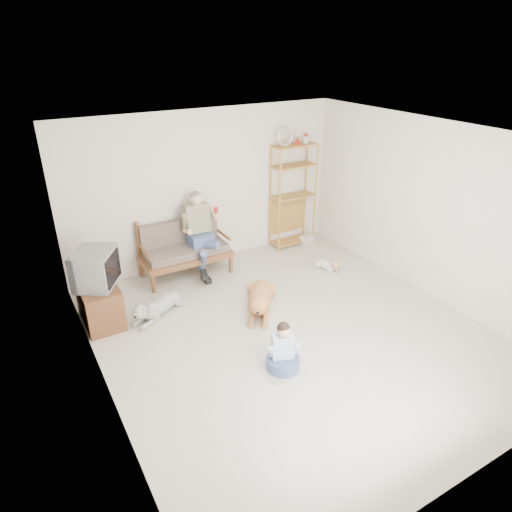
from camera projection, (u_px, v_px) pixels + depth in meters
floor at (292, 333)px, 6.38m from camera, size 5.50×5.50×0.00m
ceiling at (300, 138)px, 5.20m from camera, size 5.50×5.50×0.00m
wall_back at (206, 189)px, 7.93m from camera, size 5.00×0.00×5.00m
wall_front at (491, 368)px, 3.65m from camera, size 5.00×0.00×5.00m
wall_left at (94, 296)px, 4.66m from camera, size 0.00×5.50×5.50m
wall_right at (431, 211)px, 6.92m from camera, size 0.00×5.50×5.50m
loveseat at (184, 248)px, 7.78m from camera, size 1.50×0.70×0.95m
man at (202, 239)px, 7.67m from camera, size 0.55×0.78×1.26m
etagere at (293, 195)px, 8.70m from camera, size 0.87×0.38×2.28m
book_stack at (306, 239)px, 9.12m from camera, size 0.26×0.22×0.15m
tv_stand at (99, 303)px, 6.53m from camera, size 0.50×0.90×0.60m
crt_tv at (96, 268)px, 6.29m from camera, size 0.75×0.79×0.52m
wall_outlet at (142, 259)px, 7.81m from camera, size 0.12×0.02×0.08m
golden_retriever at (260, 299)px, 6.87m from camera, size 0.86×1.22×0.42m
shaggy_dog at (157, 306)px, 6.74m from camera, size 1.03×0.70×0.35m
terrier at (329, 265)px, 8.04m from camera, size 0.23×0.62×0.23m
child at (283, 352)px, 5.62m from camera, size 0.42×0.42×0.67m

